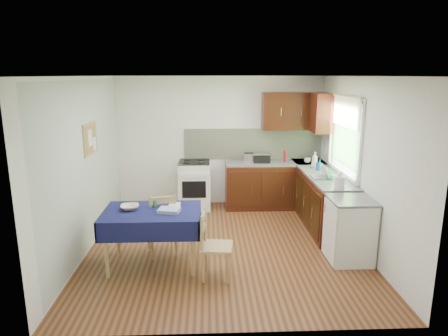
{
  "coord_description": "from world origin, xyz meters",
  "views": [
    {
      "loc": [
        -0.24,
        -5.6,
        2.52
      ],
      "look_at": [
        0.0,
        0.19,
        1.16
      ],
      "focal_mm": 32.0,
      "sensor_mm": 36.0,
      "label": 1
    }
  ],
  "objects_px": {
    "chair_far": "(162,222)",
    "kettle": "(339,181)",
    "dining_table": "(152,218)",
    "dish_rack": "(324,176)",
    "chair_near": "(213,243)",
    "toaster": "(250,158)",
    "sandwich_press": "(261,157)"
  },
  "relations": [
    {
      "from": "chair_far",
      "to": "kettle",
      "type": "height_order",
      "value": "kettle"
    },
    {
      "from": "dish_rack",
      "to": "kettle",
      "type": "bearing_deg",
      "value": -93.93
    },
    {
      "from": "dining_table",
      "to": "toaster",
      "type": "bearing_deg",
      "value": 54.0
    },
    {
      "from": "kettle",
      "to": "toaster",
      "type": "bearing_deg",
      "value": 120.25
    },
    {
      "from": "dining_table",
      "to": "chair_near",
      "type": "xyz_separation_m",
      "value": [
        0.8,
        -0.36,
        -0.21
      ]
    },
    {
      "from": "dining_table",
      "to": "sandwich_press",
      "type": "relative_size",
      "value": 4.05
    },
    {
      "from": "dining_table",
      "to": "chair_far",
      "type": "xyz_separation_m",
      "value": [
        0.09,
        0.31,
        -0.18
      ]
    },
    {
      "from": "dining_table",
      "to": "sandwich_press",
      "type": "height_order",
      "value": "sandwich_press"
    },
    {
      "from": "dining_table",
      "to": "toaster",
      "type": "distance_m",
      "value": 2.85
    },
    {
      "from": "dining_table",
      "to": "chair_near",
      "type": "distance_m",
      "value": 0.91
    },
    {
      "from": "chair_near",
      "to": "dining_table",
      "type": "bearing_deg",
      "value": 72.46
    },
    {
      "from": "dish_rack",
      "to": "kettle",
      "type": "height_order",
      "value": "kettle"
    },
    {
      "from": "dining_table",
      "to": "dish_rack",
      "type": "bearing_deg",
      "value": 20.49
    },
    {
      "from": "chair_far",
      "to": "chair_near",
      "type": "distance_m",
      "value": 0.98
    },
    {
      "from": "chair_far",
      "to": "kettle",
      "type": "xyz_separation_m",
      "value": [
        2.56,
        0.17,
        0.53
      ]
    },
    {
      "from": "chair_near",
      "to": "toaster",
      "type": "bearing_deg",
      "value": -8.43
    },
    {
      "from": "chair_near",
      "to": "dish_rack",
      "type": "relative_size",
      "value": 2.1
    },
    {
      "from": "toaster",
      "to": "sandwich_press",
      "type": "relative_size",
      "value": 0.76
    },
    {
      "from": "chair_far",
      "to": "kettle",
      "type": "bearing_deg",
      "value": 167.32
    },
    {
      "from": "dish_rack",
      "to": "chair_far",
      "type": "bearing_deg",
      "value": -167.91
    },
    {
      "from": "sandwich_press",
      "to": "chair_far",
      "type": "bearing_deg",
      "value": -123.09
    },
    {
      "from": "sandwich_press",
      "to": "kettle",
      "type": "xyz_separation_m",
      "value": [
        0.89,
        -1.88,
        0.02
      ]
    },
    {
      "from": "chair_far",
      "to": "toaster",
      "type": "bearing_deg",
      "value": -141.65
    },
    {
      "from": "chair_far",
      "to": "chair_near",
      "type": "height_order",
      "value": "chair_far"
    },
    {
      "from": "dish_rack",
      "to": "chair_near",
      "type": "bearing_deg",
      "value": -146.46
    },
    {
      "from": "chair_far",
      "to": "chair_near",
      "type": "xyz_separation_m",
      "value": [
        0.71,
        -0.67,
        -0.03
      ]
    },
    {
      "from": "chair_far",
      "to": "dish_rack",
      "type": "relative_size",
      "value": 2.25
    },
    {
      "from": "dining_table",
      "to": "kettle",
      "type": "xyz_separation_m",
      "value": [
        2.65,
        0.49,
        0.35
      ]
    },
    {
      "from": "toaster",
      "to": "dish_rack",
      "type": "height_order",
      "value": "dish_rack"
    },
    {
      "from": "toaster",
      "to": "kettle",
      "type": "distance_m",
      "value": 2.19
    },
    {
      "from": "dish_rack",
      "to": "toaster",
      "type": "bearing_deg",
      "value": 125.11
    },
    {
      "from": "chair_far",
      "to": "toaster",
      "type": "distance_m",
      "value": 2.57
    }
  ]
}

